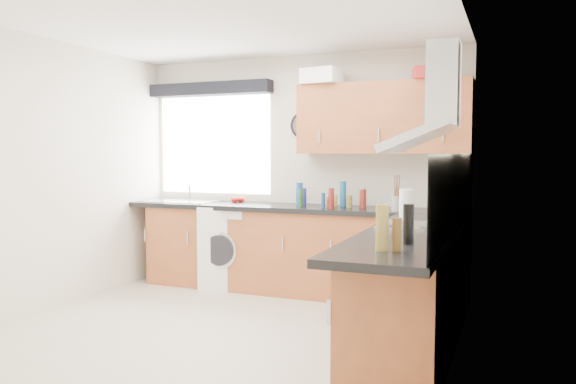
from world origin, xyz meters
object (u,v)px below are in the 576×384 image
at_px(upper_cabinets, 383,118).
at_px(oven, 415,291).
at_px(washing_machine, 233,246).
at_px(extractor_hood, 432,110).

bearing_deg(upper_cabinets, oven, -67.46).
distance_m(oven, washing_machine, 2.48).
bearing_deg(oven, washing_machine, 151.01).
xyz_separation_m(oven, upper_cabinets, (-0.55, 1.32, 1.38)).
height_order(oven, upper_cabinets, upper_cabinets).
bearing_deg(extractor_hood, oven, 180.00).
bearing_deg(washing_machine, extractor_hood, -39.25).
xyz_separation_m(oven, extractor_hood, (0.10, -0.00, 1.34)).
bearing_deg(extractor_hood, washing_machine, 152.09).
relative_size(oven, washing_machine, 0.96).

